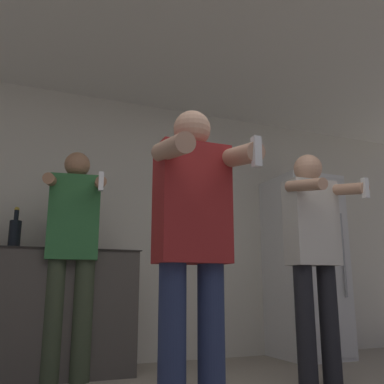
% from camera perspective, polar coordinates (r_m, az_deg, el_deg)
% --- Properties ---
extents(wall_back, '(7.00, 0.06, 2.55)m').
position_cam_1_polar(wall_back, '(4.24, -8.48, -4.45)').
color(wall_back, beige).
rests_on(wall_back, ground_plane).
extents(ceiling_slab, '(7.00, 3.30, 0.05)m').
position_cam_1_polar(ceiling_slab, '(3.42, -1.62, 21.12)').
color(ceiling_slab, silver).
rests_on(ceiling_slab, wall_back).
extents(refrigerator, '(0.63, 0.70, 1.82)m').
position_cam_1_polar(refrigerator, '(4.64, 14.83, -9.41)').
color(refrigerator, white).
rests_on(refrigerator, ground_plane).
extents(counter, '(1.64, 0.66, 0.98)m').
position_cam_1_polar(counter, '(3.74, -20.89, -14.75)').
color(counter, '#47423D').
rests_on(counter, ground_plane).
extents(bottle_brown_liquor, '(0.09, 0.09, 0.34)m').
position_cam_1_polar(bottle_brown_liquor, '(3.68, -22.55, -5.03)').
color(bottle_brown_liquor, black).
rests_on(bottle_brown_liquor, counter).
extents(bottle_red_label, '(0.07, 0.07, 0.34)m').
position_cam_1_polar(bottle_red_label, '(3.73, -13.21, -5.52)').
color(bottle_red_label, maroon).
rests_on(bottle_red_label, counter).
extents(person_woman_foreground, '(0.43, 0.47, 1.57)m').
position_cam_1_polar(person_woman_foreground, '(2.08, 0.16, -6.14)').
color(person_woman_foreground, navy).
rests_on(person_woman_foreground, ground_plane).
extents(person_man_side, '(0.44, 0.51, 1.67)m').
position_cam_1_polar(person_man_side, '(3.25, 15.93, -7.15)').
color(person_man_side, black).
rests_on(person_man_side, ground_plane).
extents(person_spectator_back, '(0.50, 0.53, 1.76)m').
position_cam_1_polar(person_spectator_back, '(3.47, -15.69, -7.27)').
color(person_spectator_back, '#38422D').
rests_on(person_spectator_back, ground_plane).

